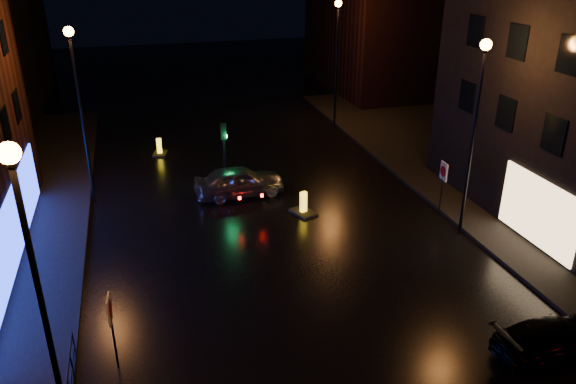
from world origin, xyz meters
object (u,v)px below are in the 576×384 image
at_px(bollard_near, 303,209).
at_px(bollard_far, 160,151).
at_px(silver_hatchback, 240,181).
at_px(road_sign_right, 443,176).
at_px(dark_sedan, 557,338).
at_px(traffic_signal, 226,177).
at_px(road_sign_left, 110,316).

distance_m(bollard_near, bollard_far, 11.64).
xyz_separation_m(silver_hatchback, bollard_near, (2.46, -2.87, -0.52)).
height_order(bollard_far, road_sign_right, road_sign_right).
bearing_deg(silver_hatchback, dark_sedan, -158.08).
bearing_deg(bollard_near, traffic_signal, 103.33).
bearing_deg(dark_sedan, road_sign_right, -10.29).
relative_size(dark_sedan, road_sign_right, 1.60).
relative_size(traffic_signal, road_sign_left, 1.36).
bearing_deg(silver_hatchback, traffic_signal, 14.71).
xyz_separation_m(road_sign_left, road_sign_right, (14.66, 6.72, 0.03)).
distance_m(silver_hatchback, bollard_near, 3.82).
bearing_deg(road_sign_right, dark_sedan, 84.42).
bearing_deg(road_sign_left, silver_hatchback, 66.56).
bearing_deg(bollard_far, traffic_signal, -49.63).
distance_m(traffic_signal, road_sign_left, 13.99).
height_order(bollard_near, road_sign_right, road_sign_right).
distance_m(traffic_signal, silver_hatchback, 1.50).
height_order(dark_sedan, bollard_near, dark_sedan).
relative_size(traffic_signal, bollard_near, 2.34).
bearing_deg(dark_sedan, silver_hatchback, 24.89).
bearing_deg(silver_hatchback, road_sign_left, 147.98).
height_order(traffic_signal, road_sign_right, traffic_signal).
distance_m(bollard_far, road_sign_left, 18.76).
bearing_deg(road_sign_right, bollard_far, -40.61).
bearing_deg(dark_sedan, traffic_signal, 24.28).
xyz_separation_m(silver_hatchback, dark_sedan, (7.03, -14.44, -0.16)).
xyz_separation_m(traffic_signal, road_sign_left, (-5.56, -12.76, 1.40)).
relative_size(dark_sedan, bollard_far, 3.19).
distance_m(dark_sedan, road_sign_right, 10.02).
relative_size(bollard_near, road_sign_left, 0.58).
bearing_deg(traffic_signal, road_sign_right, -33.57).
distance_m(silver_hatchback, dark_sedan, 16.06).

